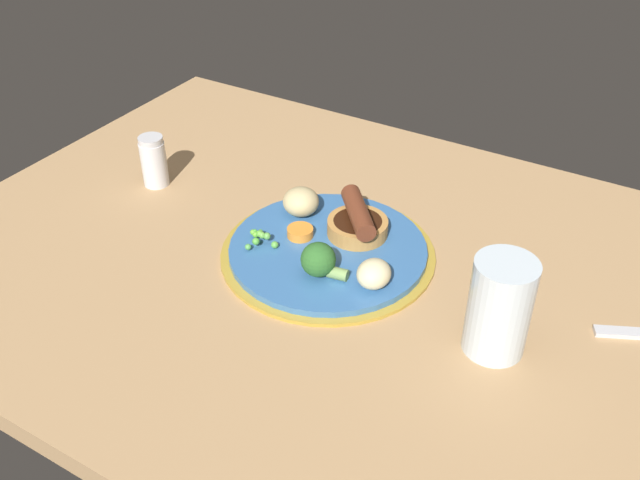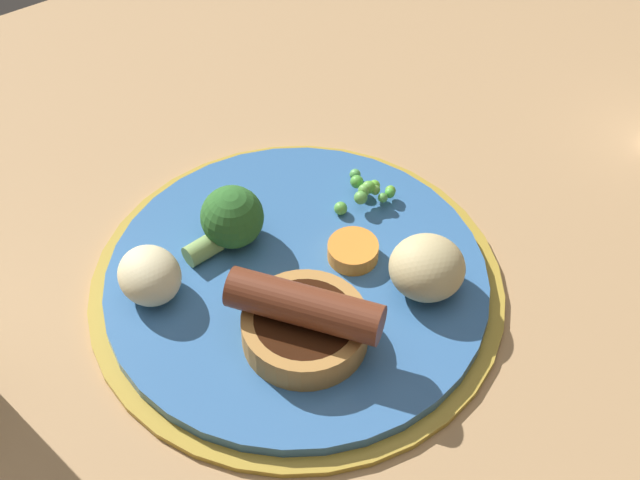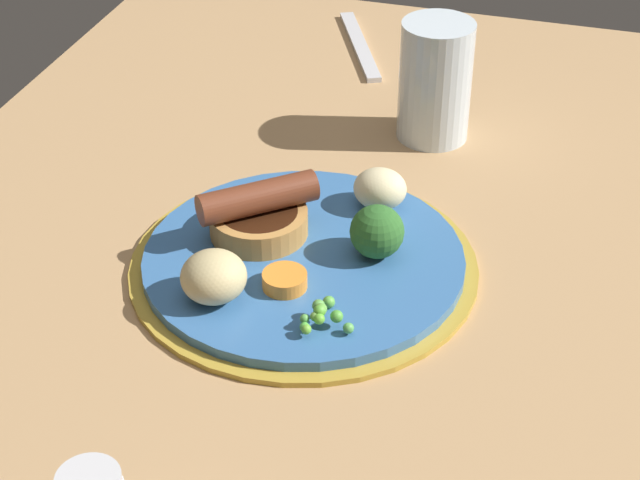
% 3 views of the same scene
% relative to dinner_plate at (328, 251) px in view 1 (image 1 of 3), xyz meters
% --- Properties ---
extents(dining_table, '(1.10, 0.80, 0.03)m').
position_rel_dinner_plate_xyz_m(dining_table, '(0.01, -0.01, -0.02)').
color(dining_table, tan).
rests_on(dining_table, ground).
extents(dinner_plate, '(0.29, 0.29, 0.01)m').
position_rel_dinner_plate_xyz_m(dinner_plate, '(0.00, 0.00, 0.00)').
color(dinner_plate, '#B79333').
rests_on(dinner_plate, dining_table).
extents(sausage_pudding, '(0.09, 0.09, 0.05)m').
position_rel_dinner_plate_xyz_m(sausage_pudding, '(0.02, 0.05, 0.03)').
color(sausage_pudding, '#BC8442').
rests_on(sausage_pudding, dinner_plate).
extents(pea_pile, '(0.05, 0.04, 0.02)m').
position_rel_dinner_plate_xyz_m(pea_pile, '(-0.08, -0.04, 0.02)').
color(pea_pile, '#65AD46').
rests_on(pea_pile, dinner_plate).
extents(broccoli_floret_near, '(0.06, 0.04, 0.04)m').
position_rel_dinner_plate_xyz_m(broccoli_floret_near, '(0.02, -0.06, 0.03)').
color(broccoli_floret_near, '#2D6628').
rests_on(broccoli_floret_near, dinner_plate).
extents(potato_chunk_0, '(0.07, 0.07, 0.04)m').
position_rel_dinner_plate_xyz_m(potato_chunk_0, '(-0.07, 0.05, 0.03)').
color(potato_chunk_0, '#CCB77F').
rests_on(potato_chunk_0, dinner_plate).
extents(potato_chunk_1, '(0.04, 0.05, 0.04)m').
position_rel_dinner_plate_xyz_m(potato_chunk_1, '(0.09, -0.04, 0.03)').
color(potato_chunk_1, beige).
rests_on(potato_chunk_1, dinner_plate).
extents(carrot_slice_3, '(0.05, 0.05, 0.01)m').
position_rel_dinner_plate_xyz_m(carrot_slice_3, '(-0.04, 0.00, 0.01)').
color(carrot_slice_3, orange).
rests_on(carrot_slice_3, dinner_plate).
extents(drinking_glass, '(0.07, 0.07, 0.12)m').
position_rel_dinner_plate_xyz_m(drinking_glass, '(0.25, -0.06, 0.05)').
color(drinking_glass, silver).
rests_on(drinking_glass, dining_table).
extents(salt_shaker, '(0.04, 0.04, 0.08)m').
position_rel_dinner_plate_xyz_m(salt_shaker, '(-0.32, 0.02, 0.03)').
color(salt_shaker, silver).
rests_on(salt_shaker, dining_table).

